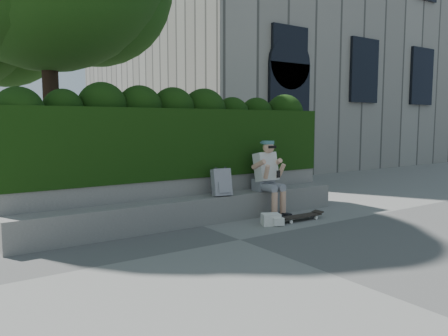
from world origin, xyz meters
TOP-DOWN VIEW (x-y plane):
  - ground at (0.00, 0.00)m, footprint 80.00×80.00m
  - bench_ledge at (0.00, 1.25)m, footprint 6.00×0.45m
  - planter_wall at (0.00, 1.73)m, footprint 6.00×0.50m
  - hedge at (0.00, 1.95)m, footprint 6.00×1.00m
  - person at (1.42, 1.07)m, footprint 0.40×0.76m
  - skateboard at (1.63, 0.42)m, footprint 0.84×0.23m
  - backpack_plaid at (0.45, 1.15)m, footprint 0.34×0.23m
  - backpack_ground at (0.97, 0.45)m, footprint 0.36×0.31m

SIDE VIEW (x-z plane):
  - ground at x=0.00m, z-range 0.00..0.00m
  - skateboard at x=1.63m, z-range 0.03..0.12m
  - backpack_ground at x=0.97m, z-range 0.00..0.20m
  - bench_ledge at x=0.00m, z-range 0.00..0.45m
  - planter_wall at x=0.00m, z-range 0.00..0.75m
  - backpack_plaid at x=0.45m, z-range 0.45..0.92m
  - person at x=1.42m, z-range 0.06..1.44m
  - hedge at x=0.00m, z-range 0.75..1.95m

